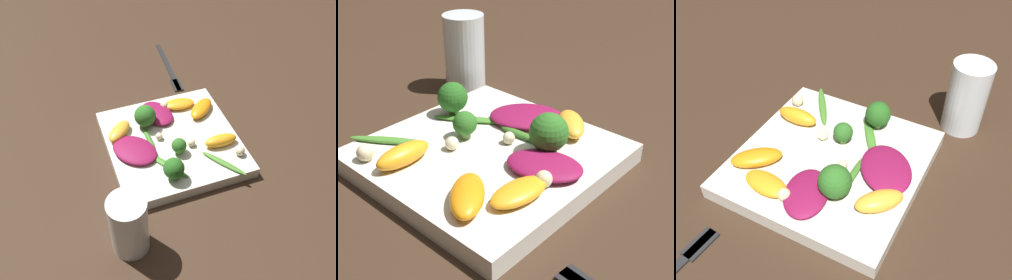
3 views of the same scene
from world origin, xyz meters
The scene contains 20 objects.
ground_plane centered at (0.00, 0.00, 0.00)m, with size 2.40×2.40×0.00m, color #382619.
plate centered at (0.00, 0.00, 0.01)m, with size 0.25×0.25×0.02m.
drinking_glass centered at (0.18, -0.14, 0.06)m, with size 0.06×0.06×0.11m.
fork centered at (-0.24, 0.08, 0.00)m, with size 0.20×0.03×0.01m.
radicchio_leaf_0 centered at (0.01, -0.08, 0.03)m, with size 0.11×0.11×0.01m.
radicchio_leaf_1 centered at (-0.07, -0.01, 0.03)m, with size 0.09×0.08×0.01m.
orange_segment_0 centered at (0.04, 0.08, 0.03)m, with size 0.03×0.06×0.02m.
orange_segment_1 centered at (-0.06, 0.08, 0.03)m, with size 0.07×0.07×0.02m.
orange_segment_2 centered at (-0.09, 0.05, 0.03)m, with size 0.04×0.07×0.02m.
orange_segment_3 centered at (-0.05, -0.09, 0.03)m, with size 0.07×0.07×0.02m.
broccoli_floret_0 centered at (0.09, -0.03, 0.05)m, with size 0.04×0.04×0.04m.
broccoli_floret_1 centered at (-0.06, -0.04, 0.05)m, with size 0.04×0.04×0.05m.
broccoli_floret_2 centered at (0.04, 0.00, 0.04)m, with size 0.03×0.03×0.03m.
arugula_sprig_0 centered at (0.09, 0.07, 0.03)m, with size 0.08×0.06×0.01m.
arugula_sprig_1 centered at (-0.01, -0.04, 0.03)m, with size 0.07×0.01×0.01m.
arugula_sprig_2 centered at (0.06, -0.03, 0.03)m, with size 0.09×0.06×0.01m.
macadamia_nut_0 centered at (-0.09, 0.02, 0.03)m, with size 0.02×0.02×0.02m.
macadamia_nut_1 centered at (-0.01, -0.02, 0.03)m, with size 0.01×0.01×0.01m.
macadamia_nut_2 centered at (0.03, 0.03, 0.03)m, with size 0.02×0.02×0.02m.
macadamia_nut_3 centered at (0.08, 0.11, 0.03)m, with size 0.02×0.02×0.02m.
Camera 1 is at (0.50, -0.19, 0.57)m, focal length 42.00 mm.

